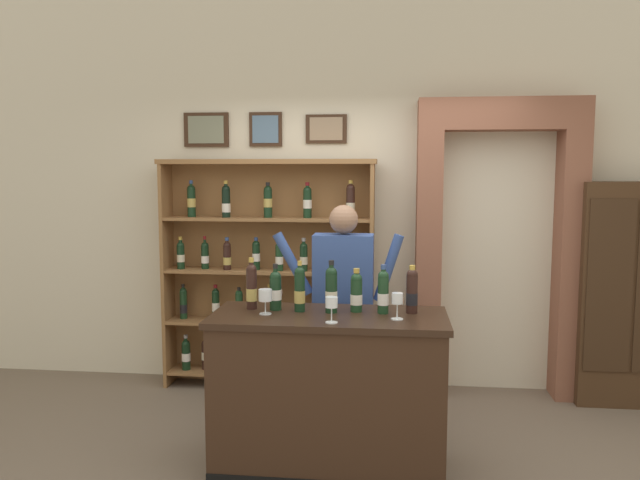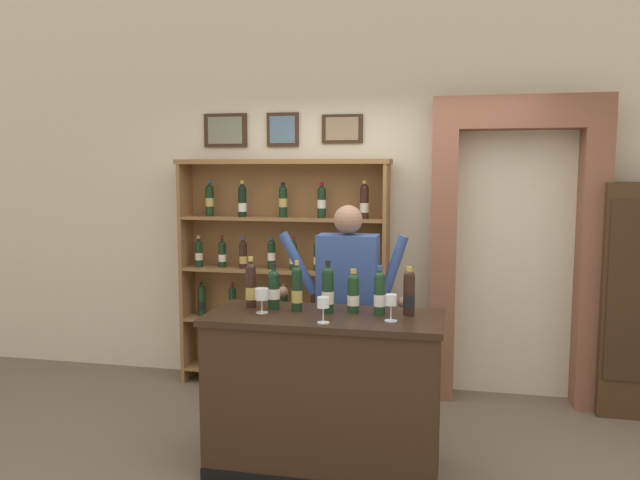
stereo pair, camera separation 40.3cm
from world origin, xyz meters
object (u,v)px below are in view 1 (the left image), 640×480
Objects in this scene: shopkeeper at (343,293)px; wine_glass_spare at (265,297)px; tasting_bottle_bianco at (300,289)px; wine_glass_right at (397,300)px; tasting_bottle_super_tuscan at (275,290)px; tasting_bottle_rosso at (412,291)px; side_cabinet at (625,293)px; tasting_counter at (329,393)px; wine_shelf at (269,271)px; tasting_bottle_riserva at (252,286)px; tasting_bottle_chianti at (331,289)px; wine_glass_left at (332,304)px; tasting_bottle_prosecco at (356,292)px; tasting_bottle_grappa at (383,291)px.

wine_glass_spare is at bearing -124.14° from shopkeeper.
tasting_bottle_bianco is 0.62m from wine_glass_right.
tasting_bottle_super_tuscan is 0.85m from tasting_bottle_rosso.
side_cabinet is 2.92m from tasting_bottle_super_tuscan.
tasting_counter is at bearing -14.37° from tasting_bottle_super_tuscan.
wine_shelf is 6.15× the size of tasting_bottle_bianco.
wine_glass_spare is (0.12, -0.14, -0.04)m from tasting_bottle_riserva.
wine_glass_spare is at bearing -175.04° from tasting_counter.
tasting_bottle_riserva is at bearing 174.77° from tasting_bottle_chianti.
wine_glass_spare reaches higher than wine_glass_left.
wine_glass_right is at bearing 18.65° from wine_glass_left.
tasting_bottle_bianco is at bearing -71.26° from wine_shelf.
shopkeeper is 5.55× the size of tasting_bottle_super_tuscan.
side_cabinet is 3.06m from tasting_bottle_riserva.
tasting_bottle_prosecco is at bearing -0.47° from tasting_bottle_riserva.
tasting_bottle_rosso reaches higher than wine_glass_right.
side_cabinet is at bearing 32.59° from tasting_counter.
tasting_bottle_prosecco is (0.51, 0.01, -0.00)m from tasting_bottle_super_tuscan.
wine_glass_spare is (-0.72, -0.10, -0.03)m from tasting_bottle_grappa.
tasting_bottle_riserva is at bearing 168.72° from wine_glass_right.
tasting_bottle_prosecco is 0.91× the size of tasting_bottle_rosso.
tasting_bottle_chianti is (0.36, -0.03, 0.02)m from tasting_bottle_super_tuscan.
tasting_bottle_chianti is (0.68, -1.42, 0.13)m from wine_shelf.
side_cabinet is 2.38m from wine_glass_right.
tasting_bottle_rosso is (0.18, 0.03, 0.00)m from tasting_bottle_grappa.
wine_glass_right reaches higher than wine_glass_spare.
tasting_bottle_prosecco is (0.66, -0.01, -0.02)m from tasting_bottle_riserva.
tasting_bottle_super_tuscan is at bearing 167.52° from wine_glass_right.
tasting_bottle_super_tuscan is 0.97× the size of tasting_bottle_grappa.
side_cabinet is 2.75m from wine_glass_left.
wine_glass_right is (0.26, -0.18, -0.01)m from tasting_bottle_prosecco.
wine_glass_right is at bearing -34.70° from tasting_bottle_prosecco.
wine_shelf is 1.50m from tasting_bottle_bianco.
wine_shelf is 12.68× the size of wine_glass_spare.
side_cabinet is 1.09× the size of shopkeeper.
wine_glass_left reaches higher than tasting_counter.
tasting_bottle_rosso is at bearing 8.45° from wine_glass_spare.
tasting_bottle_prosecco is at bearing -179.88° from tasting_bottle_rosso.
tasting_bottle_rosso is 0.20m from wine_glass_right.
tasting_bottle_bianco is at bearing 129.72° from wine_glass_left.
tasting_bottle_chianti is (-2.23, -1.38, 0.25)m from side_cabinet.
side_cabinet is at bearing 29.14° from wine_glass_spare.
tasting_counter is 0.89× the size of shopkeeper.
wine_glass_left is at bearing -22.22° from wine_glass_spare.
tasting_bottle_bianco is 1.05× the size of tasting_bottle_grappa.
tasting_bottle_prosecco is at bearing 1.04° from tasting_bottle_super_tuscan.
tasting_bottle_riserva is 1.20× the size of tasting_bottle_prosecco.
tasting_bottle_super_tuscan is 0.78m from wine_glass_right.
tasting_bottle_grappa is at bearing -2.39° from tasting_bottle_riserva.
tasting_bottle_rosso is (1.18, -1.38, 0.13)m from wine_shelf.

